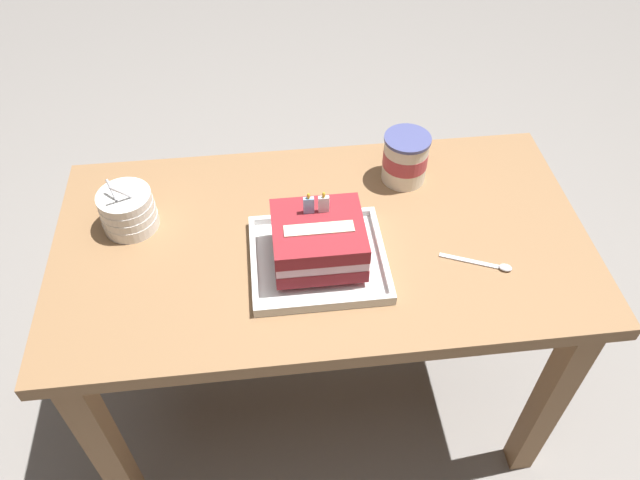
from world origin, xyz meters
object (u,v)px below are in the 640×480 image
at_px(birthday_cake, 318,240).
at_px(ice_cream_tub, 405,158).
at_px(serving_spoon_near_tray, 491,265).
at_px(foil_tray, 318,260).
at_px(bowl_stack, 128,210).

distance_m(birthday_cake, ice_cream_tub, 0.34).
bearing_deg(birthday_cake, serving_spoon_near_tray, -8.23).
relative_size(foil_tray, serving_spoon_near_tray, 1.94).
bearing_deg(foil_tray, bowl_stack, 158.54).
bearing_deg(birthday_cake, foil_tray, -90.00).
distance_m(ice_cream_tub, serving_spoon_near_tray, 0.33).
height_order(birthday_cake, bowl_stack, birthday_cake).
height_order(birthday_cake, ice_cream_tub, birthday_cake).
relative_size(ice_cream_tub, serving_spoon_near_tray, 0.83).
height_order(foil_tray, bowl_stack, bowl_stack).
height_order(bowl_stack, ice_cream_tub, bowl_stack).
bearing_deg(foil_tray, birthday_cake, 90.00).
relative_size(bowl_stack, serving_spoon_near_tray, 0.96).
xyz_separation_m(bowl_stack, ice_cream_tub, (0.64, 0.09, 0.02)).
relative_size(foil_tray, ice_cream_tub, 2.33).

